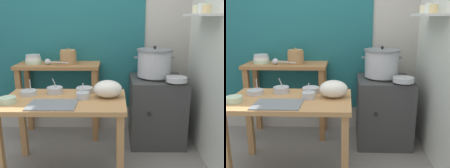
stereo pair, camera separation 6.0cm
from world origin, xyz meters
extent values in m
cube|color=#B2ADA3|center=(0.10, 1.10, 1.30)|extent=(4.40, 0.10, 2.60)
cube|color=#1E6066|center=(-0.15, 1.04, 1.35)|extent=(1.90, 0.02, 2.10)
cube|color=silver|center=(1.40, 0.20, 1.30)|extent=(0.10, 3.20, 2.60)
cube|color=silver|center=(1.25, 0.40, 1.45)|extent=(0.20, 0.56, 0.02)
cylinder|color=#E5C684|center=(1.25, 0.25, 1.50)|extent=(0.08, 0.08, 0.07)
cylinder|color=silver|center=(1.25, 0.38, 1.51)|extent=(0.08, 0.08, 0.09)
cylinder|color=beige|center=(1.25, 0.54, 1.50)|extent=(0.08, 0.08, 0.08)
cube|color=#B27F4C|center=(-0.02, 0.06, 0.70)|extent=(1.10, 0.66, 0.04)
cube|color=#B27F4C|center=(-0.52, -0.22, 0.34)|extent=(0.06, 0.06, 0.68)
cube|color=#B27F4C|center=(0.48, -0.22, 0.34)|extent=(0.06, 0.06, 0.68)
cube|color=#B27F4C|center=(-0.52, 0.34, 0.34)|extent=(0.06, 0.06, 0.68)
cube|color=#B27F4C|center=(0.48, 0.34, 0.34)|extent=(0.06, 0.06, 0.68)
cube|color=#9E6B3D|center=(-0.22, 0.83, 0.88)|extent=(0.96, 0.40, 0.04)
cube|color=#9E6B3D|center=(-0.65, 0.68, 0.43)|extent=(0.06, 0.06, 0.86)
cube|color=#9E6B3D|center=(0.21, 0.68, 0.43)|extent=(0.06, 0.06, 0.86)
cube|color=#9E6B3D|center=(-0.65, 0.98, 0.43)|extent=(0.06, 0.06, 0.86)
cube|color=#9E6B3D|center=(0.21, 0.98, 0.43)|extent=(0.06, 0.06, 0.86)
cube|color=#383838|center=(0.92, 0.70, 0.38)|extent=(0.60, 0.60, 0.76)
cylinder|color=black|center=(0.92, 0.70, 0.77)|extent=(0.36, 0.36, 0.02)
cylinder|color=black|center=(0.80, 0.40, 0.45)|extent=(0.04, 0.02, 0.04)
cylinder|color=#B7BABF|center=(0.88, 0.72, 0.92)|extent=(0.37, 0.37, 0.29)
cylinder|color=slate|center=(0.88, 0.72, 1.08)|extent=(0.40, 0.40, 0.02)
sphere|color=black|center=(0.88, 0.72, 1.10)|extent=(0.04, 0.04, 0.04)
cube|color=slate|center=(0.68, 0.72, 0.99)|extent=(0.04, 0.02, 0.02)
cube|color=slate|center=(1.08, 0.72, 0.99)|extent=(0.04, 0.02, 0.02)
cylinder|color=#A37A4C|center=(-0.10, 0.83, 0.97)|extent=(0.19, 0.19, 0.14)
cylinder|color=#A37A4C|center=(-0.10, 0.83, 1.05)|extent=(0.17, 0.17, 0.02)
sphere|color=#A37A4C|center=(-0.10, 0.83, 1.07)|extent=(0.02, 0.02, 0.02)
cylinder|color=#B7D1AD|center=(-0.51, 0.85, 0.92)|extent=(0.19, 0.19, 0.04)
cylinder|color=silver|center=(-0.51, 0.85, 0.95)|extent=(0.18, 0.18, 0.03)
cylinder|color=#B7BABF|center=(-0.51, 0.85, 0.99)|extent=(0.16, 0.16, 0.03)
sphere|color=#B7BABF|center=(-0.33, 0.77, 0.94)|extent=(0.07, 0.07, 0.07)
cylinder|color=#B7BABF|center=(-0.18, 0.72, 0.94)|extent=(0.22, 0.08, 0.01)
cube|color=slate|center=(-0.08, -0.11, 0.72)|extent=(0.40, 0.28, 0.01)
ellipsoid|color=silver|center=(0.37, 0.12, 0.80)|extent=(0.26, 0.21, 0.16)
cylinder|color=#B7BABF|center=(1.08, 0.47, 0.80)|extent=(0.22, 0.22, 0.05)
cylinder|color=#B7BABF|center=(-0.37, 0.18, 0.74)|extent=(0.15, 0.15, 0.04)
cylinder|color=#337238|center=(-0.37, 0.18, 0.76)|extent=(0.13, 0.13, 0.01)
cylinder|color=#B7BABF|center=(-0.35, 0.19, 0.80)|extent=(0.04, 0.09, 0.15)
cylinder|color=#B7D1AD|center=(-0.47, -0.06, 0.75)|extent=(0.14, 0.14, 0.05)
cylinder|color=brown|center=(-0.47, -0.06, 0.77)|extent=(0.12, 0.12, 0.01)
cylinder|color=#B7BABF|center=(0.15, 0.26, 0.75)|extent=(0.16, 0.16, 0.05)
cylinder|color=#BFB28C|center=(0.15, 0.26, 0.77)|extent=(0.14, 0.14, 0.01)
cylinder|color=#B7BABF|center=(-0.14, 0.24, 0.75)|extent=(0.15, 0.15, 0.06)
cylinder|color=brown|center=(-0.14, 0.24, 0.77)|extent=(0.13, 0.13, 0.01)
cylinder|color=#B7BABF|center=(-0.13, 0.23, 0.80)|extent=(0.05, 0.05, 0.15)
cylinder|color=#B7BABF|center=(0.15, 0.07, 0.75)|extent=(0.12, 0.12, 0.06)
cylinder|color=beige|center=(0.15, 0.07, 0.77)|extent=(0.10, 0.10, 0.01)
cylinder|color=#B7BABF|center=(0.14, 0.08, 0.79)|extent=(0.04, 0.06, 0.14)
camera|label=1|loc=(0.43, -2.12, 1.44)|focal=41.26mm
camera|label=2|loc=(0.49, -2.12, 1.44)|focal=41.26mm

